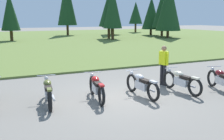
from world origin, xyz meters
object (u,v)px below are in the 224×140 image
motorcycle_cream (181,81)px  motorcycle_maroon (222,80)px  motorcycle_olive (48,91)px  motorcycle_silver (142,84)px  rider_near_row_end (164,63)px  motorcycle_red (97,87)px

motorcycle_cream → motorcycle_maroon: size_ratio=1.03×
motorcycle_olive → motorcycle_silver: same height
motorcycle_silver → rider_near_row_end: rider_near_row_end is taller
motorcycle_red → motorcycle_silver: size_ratio=0.99×
motorcycle_cream → rider_near_row_end: 1.30m
motorcycle_olive → motorcycle_red: same height
motorcycle_silver → motorcycle_cream: same height
motorcycle_red → motorcycle_silver: (1.63, -0.33, 0.00)m
motorcycle_red → motorcycle_olive: bearing=173.8°
motorcycle_maroon → motorcycle_olive: bearing=169.3°
motorcycle_olive → motorcycle_silver: 3.30m
motorcycle_silver → motorcycle_cream: (1.66, -0.18, 0.00)m
motorcycle_olive → motorcycle_red: size_ratio=1.00×
motorcycle_red → motorcycle_cream: 3.33m
motorcycle_cream → motorcycle_maroon: (1.54, -0.54, 0.00)m
motorcycle_silver → motorcycle_maroon: 3.28m
rider_near_row_end → motorcycle_maroon: bearing=-48.7°
motorcycle_cream → motorcycle_maroon: bearing=-19.2°
motorcycle_red → rider_near_row_end: bearing=11.6°
motorcycle_silver → motorcycle_maroon: size_ratio=1.03×
motorcycle_maroon → rider_near_row_end: size_ratio=1.23×
motorcycle_silver → motorcycle_cream: bearing=-6.0°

